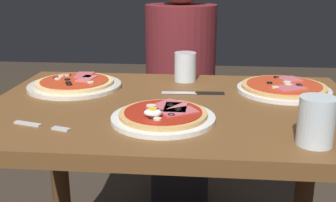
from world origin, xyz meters
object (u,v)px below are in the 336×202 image
object	(u,v)px
pizza_across_left	(75,84)
water_glass_far	(185,69)
diner_person	(180,96)
water_glass_near	(316,124)
fork	(37,125)
pizza_foreground	(163,116)
dining_table	(173,147)
knife	(197,93)
pizza_across_right	(284,88)

from	to	relation	value
pizza_across_left	water_glass_far	distance (m)	0.38
water_glass_far	diner_person	bearing A→B (deg)	95.52
pizza_across_left	water_glass_near	bearing A→B (deg)	-31.66
water_glass_far	fork	world-z (taller)	water_glass_far
pizza_foreground	water_glass_far	world-z (taller)	water_glass_far
dining_table	knife	xyz separation A→B (m)	(0.07, 0.11, 0.14)
pizza_across_right	diner_person	size ratio (longest dim) A/B	0.25
pizza_foreground	pizza_across_left	bearing A→B (deg)	138.04
pizza_across_left	fork	size ratio (longest dim) A/B	1.96
pizza_across_left	pizza_across_right	bearing A→B (deg)	0.96
water_glass_near	water_glass_far	distance (m)	0.62
pizza_foreground	pizza_across_left	distance (m)	0.43
knife	diner_person	bearing A→B (deg)	98.39
dining_table	fork	xyz separation A→B (m)	(-0.32, -0.21, 0.14)
pizza_foreground	water_glass_near	xyz separation A→B (m)	(0.34, -0.12, 0.03)
water_glass_near	dining_table	bearing A→B (deg)	141.39
water_glass_far	knife	size ratio (longest dim) A/B	0.51
knife	water_glass_far	bearing A→B (deg)	106.09
pizza_across_right	water_glass_near	world-z (taller)	water_glass_near
pizza_across_right	knife	bearing A→B (deg)	-169.28
fork	knife	bearing A→B (deg)	39.62
dining_table	knife	bearing A→B (deg)	58.06
pizza_across_right	knife	distance (m)	0.28
water_glass_near	knife	bearing A→B (deg)	125.30
fork	diner_person	distance (m)	1.00
fork	dining_table	bearing A→B (deg)	33.59
dining_table	water_glass_near	world-z (taller)	water_glass_near
pizza_across_left	water_glass_near	xyz separation A→B (m)	(0.67, -0.41, 0.04)
dining_table	water_glass_far	size ratio (longest dim) A/B	10.79
pizza_across_left	diner_person	xyz separation A→B (m)	(0.31, 0.57, -0.20)
pizza_across_left	water_glass_far	size ratio (longest dim) A/B	3.06
water_glass_far	diner_person	size ratio (longest dim) A/B	0.08
pizza_foreground	fork	size ratio (longest dim) A/B	1.71
pizza_foreground	water_glass_near	distance (m)	0.37
pizza_across_right	knife	xyz separation A→B (m)	(-0.27, -0.05, -0.01)
pizza_across_right	diner_person	bearing A→B (deg)	122.80
fork	diner_person	size ratio (longest dim) A/B	0.13
dining_table	diner_person	xyz separation A→B (m)	(-0.02, 0.72, -0.05)
knife	pizza_foreground	bearing A→B (deg)	-108.04
dining_table	diner_person	distance (m)	0.72
pizza_foreground	knife	size ratio (longest dim) A/B	1.36
dining_table	water_glass_far	distance (m)	0.33
water_glass_near	fork	distance (m)	0.65
knife	fork	bearing A→B (deg)	-140.38
pizza_across_left	diner_person	distance (m)	0.68
pizza_across_left	knife	world-z (taller)	pizza_across_left
diner_person	water_glass_far	bearing A→B (deg)	95.52
pizza_across_left	pizza_across_right	distance (m)	0.68
dining_table	knife	distance (m)	0.19
water_glass_near	knife	world-z (taller)	water_glass_near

